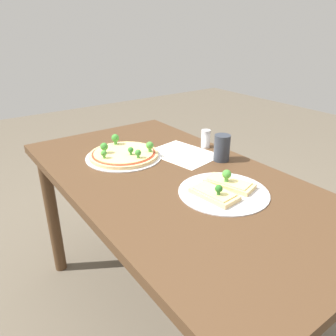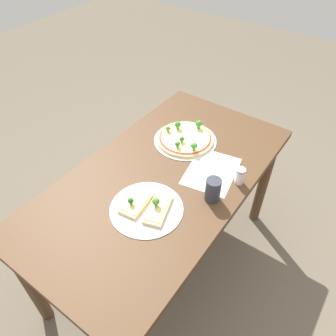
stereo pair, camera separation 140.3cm
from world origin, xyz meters
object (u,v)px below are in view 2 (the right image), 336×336
object	(u,v)px
pizza_tray_slice	(147,207)
condiment_shaker	(240,176)
dining_table	(162,190)
pizza_tray_whole	(185,138)
drinking_cup	(213,190)

from	to	relation	value
pizza_tray_slice	condiment_shaker	bearing A→B (deg)	-33.82
dining_table	pizza_tray_slice	distance (m)	0.23
pizza_tray_whole	pizza_tray_slice	xyz separation A→B (m)	(-0.47, -0.12, -0.00)
drinking_cup	condiment_shaker	bearing A→B (deg)	-17.78
condiment_shaker	pizza_tray_whole	bearing A→B (deg)	72.65
pizza_tray_whole	condiment_shaker	world-z (taller)	condiment_shaker
pizza_tray_slice	drinking_cup	distance (m)	0.28
dining_table	pizza_tray_slice	bearing A→B (deg)	-161.12
dining_table	drinking_cup	world-z (taller)	drinking_cup
condiment_shaker	dining_table	bearing A→B (deg)	119.12
dining_table	pizza_tray_whole	size ratio (longest dim) A/B	4.24
pizza_tray_slice	drinking_cup	world-z (taller)	drinking_cup
pizza_tray_whole	pizza_tray_slice	bearing A→B (deg)	-165.59
pizza_tray_slice	pizza_tray_whole	bearing A→B (deg)	14.41
pizza_tray_slice	condiment_shaker	xyz separation A→B (m)	(0.36, -0.24, 0.03)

